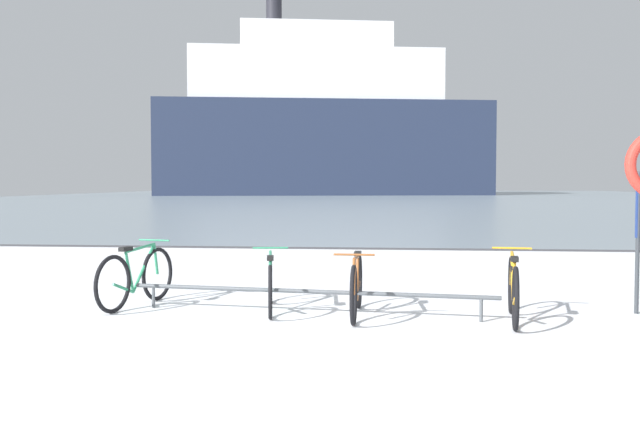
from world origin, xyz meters
TOP-DOWN VIEW (x-y plane):
  - ground at (0.00, 53.90)m, footprint 80.00×132.00m
  - bike_rack at (0.40, 1.71)m, footprint 4.46×0.60m
  - bicycle_0 at (-1.85, 2.05)m, footprint 0.55×1.66m
  - bicycle_1 at (-0.10, 1.92)m, footprint 0.47×1.69m
  - bicycle_2 at (0.98, 1.65)m, footprint 0.46×1.72m
  - bicycle_3 at (2.77, 1.52)m, footprint 0.46×1.70m
  - ferry_ship at (-6.71, 78.45)m, footprint 41.29×17.83m

SIDE VIEW (x-z plane):
  - ground at x=0.00m, z-range -0.08..0.00m
  - bike_rack at x=0.40m, z-range 0.12..0.42m
  - bicycle_1 at x=-0.10m, z-range -0.03..0.71m
  - bicycle_2 at x=0.98m, z-range -0.04..0.76m
  - bicycle_3 at x=2.77m, z-range -0.04..0.77m
  - bicycle_0 at x=-1.85m, z-range -0.04..0.79m
  - ferry_ship at x=-6.71m, z-range -4.20..21.34m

